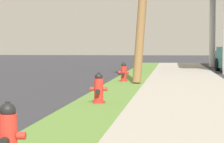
% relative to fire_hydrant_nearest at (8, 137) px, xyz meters
% --- Properties ---
extents(fire_hydrant_nearest, '(0.42, 0.38, 0.74)m').
position_rel_fire_hydrant_nearest_xyz_m(fire_hydrant_nearest, '(0.00, 0.00, 0.00)').
color(fire_hydrant_nearest, red).
rests_on(fire_hydrant_nearest, grass_verge).
extents(fire_hydrant_second, '(0.42, 0.38, 0.74)m').
position_rel_fire_hydrant_nearest_xyz_m(fire_hydrant_second, '(0.13, 6.55, 0.00)').
color(fire_hydrant_second, red).
rests_on(fire_hydrant_second, grass_verge).
extents(fire_hydrant_third, '(0.42, 0.37, 0.74)m').
position_rel_fire_hydrant_nearest_xyz_m(fire_hydrant_third, '(0.01, 14.25, 0.00)').
color(fire_hydrant_third, red).
rests_on(fire_hydrant_third, grass_verge).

